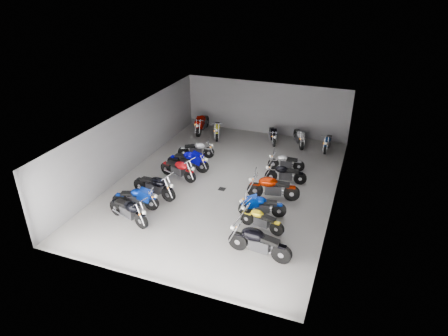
# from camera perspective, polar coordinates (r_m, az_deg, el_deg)

# --- Properties ---
(ground) EXTENTS (14.00, 14.00, 0.00)m
(ground) POSITION_cam_1_polar(r_m,az_deg,el_deg) (19.05, 0.24, -2.33)
(ground) COLOR #989590
(ground) RESTS_ON ground
(wall_back) EXTENTS (10.00, 0.10, 3.20)m
(wall_back) POSITION_cam_1_polar(r_m,az_deg,el_deg) (24.55, 5.97, 8.50)
(wall_back) COLOR slate
(wall_back) RESTS_ON ground
(wall_left) EXTENTS (0.10, 14.00, 3.20)m
(wall_left) POSITION_cam_1_polar(r_m,az_deg,el_deg) (20.44, -13.05, 4.05)
(wall_left) COLOR slate
(wall_left) RESTS_ON ground
(wall_right) EXTENTS (0.10, 14.00, 3.20)m
(wall_right) POSITION_cam_1_polar(r_m,az_deg,el_deg) (17.42, 15.88, -0.47)
(wall_right) COLOR slate
(wall_right) RESTS_ON ground
(ceiling) EXTENTS (10.00, 14.00, 0.04)m
(ceiling) POSITION_cam_1_polar(r_m,az_deg,el_deg) (17.70, 0.26, 6.80)
(ceiling) COLOR black
(ceiling) RESTS_ON wall_back
(drain_grate) EXTENTS (0.32, 0.32, 0.01)m
(drain_grate) POSITION_cam_1_polar(r_m,az_deg,el_deg) (18.64, -0.29, -3.02)
(drain_grate) COLOR black
(drain_grate) RESTS_ON ground
(motorcycle_left_a) EXTENTS (2.16, 0.82, 0.98)m
(motorcycle_left_a) POSITION_cam_1_polar(r_m,az_deg,el_deg) (16.58, -13.48, -5.88)
(motorcycle_left_a) COLOR black
(motorcycle_left_a) RESTS_ON ground
(motorcycle_left_b) EXTENTS (2.07, 0.54, 0.91)m
(motorcycle_left_b) POSITION_cam_1_polar(r_m,az_deg,el_deg) (17.40, -12.46, -4.22)
(motorcycle_left_b) COLOR black
(motorcycle_left_b) RESTS_ON ground
(motorcycle_left_c) EXTENTS (2.27, 0.60, 1.00)m
(motorcycle_left_c) POSITION_cam_1_polar(r_m,az_deg,el_deg) (18.06, -9.90, -2.55)
(motorcycle_left_c) COLOR black
(motorcycle_left_c) RESTS_ON ground
(motorcycle_left_d) EXTENTS (2.12, 0.69, 0.95)m
(motorcycle_left_d) POSITION_cam_1_polar(r_m,az_deg,el_deg) (19.45, -6.54, -0.14)
(motorcycle_left_d) COLOR black
(motorcycle_left_d) RESTS_ON ground
(motorcycle_left_e) EXTENTS (2.26, 0.44, 0.99)m
(motorcycle_left_e) POSITION_cam_1_polar(r_m,az_deg,el_deg) (20.17, -5.11, 1.05)
(motorcycle_left_e) COLOR black
(motorcycle_left_e) RESTS_ON ground
(motorcycle_left_f) EXTENTS (1.93, 0.73, 0.87)m
(motorcycle_left_f) POSITION_cam_1_polar(r_m,az_deg,el_deg) (21.53, -3.96, 2.65)
(motorcycle_left_f) COLOR black
(motorcycle_left_f) RESTS_ON ground
(motorcycle_right_a) EXTENTS (2.40, 0.53, 1.05)m
(motorcycle_right_a) POSITION_cam_1_polar(r_m,az_deg,el_deg) (14.41, 4.98, -10.54)
(motorcycle_right_a) COLOR black
(motorcycle_right_a) RESTS_ON ground
(motorcycle_right_b) EXTENTS (1.89, 0.55, 0.84)m
(motorcycle_right_b) POSITION_cam_1_polar(r_m,az_deg,el_deg) (15.78, 5.32, -7.35)
(motorcycle_right_b) COLOR black
(motorcycle_right_b) RESTS_ON ground
(motorcycle_right_c) EXTENTS (1.96, 0.65, 0.88)m
(motorcycle_right_c) POSITION_cam_1_polar(r_m,az_deg,el_deg) (16.58, 5.40, -5.41)
(motorcycle_right_c) COLOR black
(motorcycle_right_c) RESTS_ON ground
(motorcycle_right_d) EXTENTS (2.33, 0.62, 1.03)m
(motorcycle_right_d) POSITION_cam_1_polar(r_m,az_deg,el_deg) (17.77, 6.98, -2.80)
(motorcycle_right_d) COLOR black
(motorcycle_right_d) RESTS_ON ground
(motorcycle_right_e) EXTENTS (1.98, 0.54, 0.88)m
(motorcycle_right_e) POSITION_cam_1_polar(r_m,az_deg,el_deg) (19.18, 8.72, -0.83)
(motorcycle_right_e) COLOR black
(motorcycle_right_e) RESTS_ON ground
(motorcycle_right_f) EXTENTS (1.85, 0.48, 0.82)m
(motorcycle_right_f) POSITION_cam_1_polar(r_m,az_deg,el_deg) (20.40, 8.81, 0.84)
(motorcycle_right_f) COLOR black
(motorcycle_right_f) RESTS_ON ground
(motorcycle_back_a) EXTENTS (0.54, 2.39, 1.05)m
(motorcycle_back_a) POSITION_cam_1_polar(r_m,az_deg,el_deg) (24.93, -3.14, 6.38)
(motorcycle_back_a) COLOR black
(motorcycle_back_a) RESTS_ON ground
(motorcycle_back_b) EXTENTS (0.81, 1.98, 0.90)m
(motorcycle_back_b) POSITION_cam_1_polar(r_m,az_deg,el_deg) (24.17, -0.99, 5.55)
(motorcycle_back_b) COLOR black
(motorcycle_back_b) RESTS_ON ground
(motorcycle_back_d) EXTENTS (0.85, 1.88, 0.87)m
(motorcycle_back_d) POSITION_cam_1_polar(r_m,az_deg,el_deg) (23.61, 6.96, 4.75)
(motorcycle_back_d) COLOR black
(motorcycle_back_d) RESTS_ON ground
(motorcycle_back_e) EXTENTS (0.98, 1.95, 0.91)m
(motorcycle_back_e) POSITION_cam_1_polar(r_m,az_deg,el_deg) (23.45, 10.66, 4.38)
(motorcycle_back_e) COLOR black
(motorcycle_back_e) RESTS_ON ground
(motorcycle_back_f) EXTENTS (0.39, 1.92, 0.84)m
(motorcycle_back_f) POSITION_cam_1_polar(r_m,az_deg,el_deg) (23.19, 14.61, 3.60)
(motorcycle_back_f) COLOR black
(motorcycle_back_f) RESTS_ON ground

